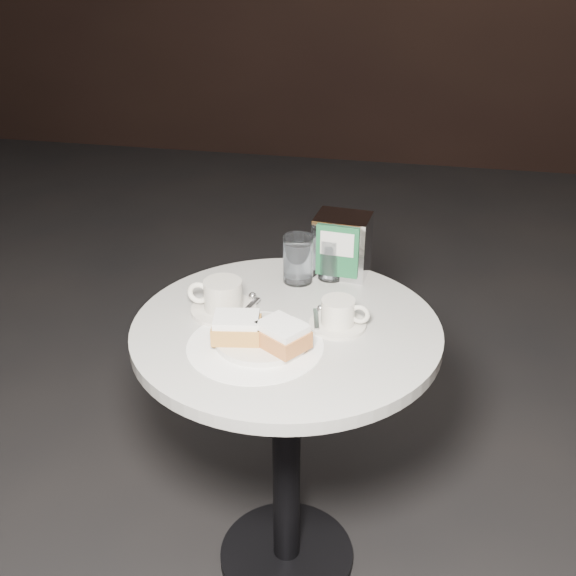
# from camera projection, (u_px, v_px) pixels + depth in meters

# --- Properties ---
(ground) EXTENTS (7.00, 7.00, 0.00)m
(ground) POSITION_uv_depth(u_px,v_px,m) (287.00, 558.00, 1.97)
(ground) COLOR black
(ground) RESTS_ON ground
(cafe_table) EXTENTS (0.70, 0.70, 0.74)m
(cafe_table) POSITION_uv_depth(u_px,v_px,m) (286.00, 397.00, 1.72)
(cafe_table) COLOR black
(cafe_table) RESTS_ON ground
(sugar_spill) EXTENTS (0.39, 0.39, 0.00)m
(sugar_spill) POSITION_uv_depth(u_px,v_px,m) (255.00, 346.00, 1.55)
(sugar_spill) COLOR white
(sugar_spill) RESTS_ON cafe_table
(beignet_plate) EXTENTS (0.23, 0.23, 0.07)m
(beignet_plate) POSITION_uv_depth(u_px,v_px,m) (260.00, 335.00, 1.54)
(beignet_plate) COLOR silver
(beignet_plate) RESTS_ON cafe_table
(coffee_cup_left) EXTENTS (0.16, 0.16, 0.08)m
(coffee_cup_left) POSITION_uv_depth(u_px,v_px,m) (223.00, 299.00, 1.66)
(coffee_cup_left) COLOR silver
(coffee_cup_left) RESTS_ON cafe_table
(coffee_cup_right) EXTENTS (0.14, 0.14, 0.07)m
(coffee_cup_right) POSITION_uv_depth(u_px,v_px,m) (338.00, 315.00, 1.61)
(coffee_cup_right) COLOR silver
(coffee_cup_right) RESTS_ON cafe_table
(water_glass_left) EXTENTS (0.10, 0.10, 0.12)m
(water_glass_left) POSITION_uv_depth(u_px,v_px,m) (298.00, 260.00, 1.79)
(water_glass_left) COLOR white
(water_glass_left) RESTS_ON cafe_table
(water_glass_right) EXTENTS (0.09, 0.09, 0.11)m
(water_glass_right) POSITION_uv_depth(u_px,v_px,m) (331.00, 258.00, 1.81)
(water_glass_right) COLOR white
(water_glass_right) RESTS_ON cafe_table
(napkin_dispenser) EXTENTS (0.14, 0.13, 0.16)m
(napkin_dispenser) POSITION_uv_depth(u_px,v_px,m) (342.00, 245.00, 1.82)
(napkin_dispenser) COLOR silver
(napkin_dispenser) RESTS_ON cafe_table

